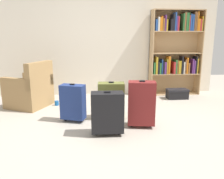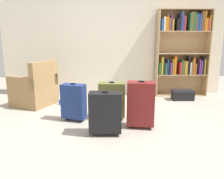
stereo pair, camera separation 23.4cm
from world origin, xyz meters
TOP-DOWN VIEW (x-y plane):
  - ground_plane at (0.00, 0.00)m, footprint 9.03×9.03m
  - back_wall at (0.00, 2.19)m, footprint 5.16×0.10m
  - bookshelf at (1.57, 1.98)m, footprint 1.19×0.31m
  - armchair at (-1.63, 1.27)m, footprint 0.94×0.94m
  - mug at (-1.13, 1.28)m, footprint 0.12×0.08m
  - storage_box at (1.49, 1.54)m, footprint 0.46×0.25m
  - suitcase_navy_blue at (-0.74, 0.35)m, footprint 0.43×0.31m
  - suitcase_dark_red at (0.32, 0.01)m, footprint 0.44×0.30m
  - suitcase_black at (-0.22, -0.22)m, footprint 0.46×0.25m
  - suitcase_olive at (-0.11, 0.41)m, footprint 0.45×0.26m

SIDE VIEW (x-z plane):
  - ground_plane at x=0.00m, z-range 0.00..0.00m
  - mug at x=-1.13m, z-range 0.00..0.10m
  - storage_box at x=1.49m, z-range 0.01..0.22m
  - armchair at x=-1.63m, z-range -0.13..0.77m
  - suitcase_navy_blue at x=-0.74m, z-range 0.01..0.65m
  - suitcase_black at x=-0.22m, z-range 0.01..0.65m
  - suitcase_olive at x=-0.11m, z-range 0.01..0.66m
  - suitcase_dark_red at x=0.32m, z-range 0.01..0.75m
  - bookshelf at x=1.57m, z-range 0.11..2.07m
  - back_wall at x=0.00m, z-range 0.00..2.60m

